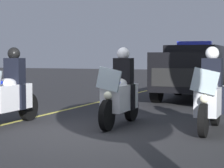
# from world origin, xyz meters

# --- Properties ---
(ground_plane) EXTENTS (80.00, 80.00, 0.00)m
(ground_plane) POSITION_xyz_m (0.00, 0.00, 0.00)
(ground_plane) COLOR #28282B
(police_motorcycle_lead_left) EXTENTS (2.14, 0.56, 1.72)m
(police_motorcycle_lead_left) POSITION_xyz_m (-0.20, -2.01, 0.70)
(police_motorcycle_lead_left) COLOR black
(police_motorcycle_lead_left) RESTS_ON ground
(police_motorcycle_lead_right) EXTENTS (2.14, 0.56, 1.72)m
(police_motorcycle_lead_right) POSITION_xyz_m (-1.11, 0.24, 0.70)
(police_motorcycle_lead_right) COLOR black
(police_motorcycle_lead_right) RESTS_ON ground
(police_motorcycle_trailing) EXTENTS (2.14, 0.56, 1.72)m
(police_motorcycle_trailing) POSITION_xyz_m (-1.16, 2.18, 0.70)
(police_motorcycle_trailing) COLOR black
(police_motorcycle_trailing) RESTS_ON ground
(police_suv) EXTENTS (4.93, 2.13, 2.05)m
(police_suv) POSITION_xyz_m (-7.48, 0.51, 1.07)
(police_suv) COLOR black
(police_suv) RESTS_ON ground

